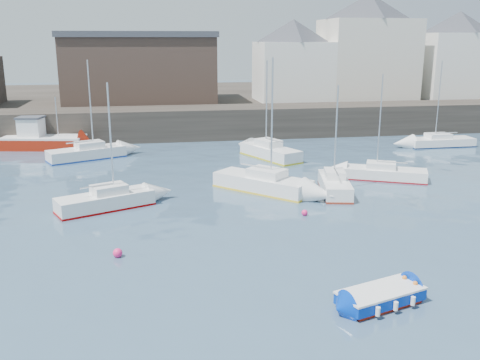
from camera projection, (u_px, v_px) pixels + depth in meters
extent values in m
plane|color=#2D4760|center=(291.00, 295.00, 20.66)|extent=(220.00, 220.00, 0.00)
cube|color=#28231E|center=(202.00, 122.00, 53.65)|extent=(90.00, 5.00, 3.00)
cube|color=#28231E|center=(189.00, 103.00, 70.84)|extent=(90.00, 32.00, 2.80)
cube|color=beige|center=(367.00, 60.00, 62.05)|extent=(10.00, 8.00, 9.00)
pyramid|color=#3A3D44|center=(370.00, 6.00, 60.55)|extent=(13.36, 13.36, 2.80)
cube|color=white|center=(456.00, 66.00, 63.53)|extent=(9.00, 7.00, 7.50)
pyramid|color=#3A3D44|center=(460.00, 22.00, 62.26)|extent=(11.88, 11.88, 2.45)
cube|color=white|center=(293.00, 72.00, 60.45)|extent=(8.00, 7.00, 6.50)
pyramid|color=#3A3D44|center=(294.00, 31.00, 59.31)|extent=(11.14, 11.14, 2.45)
cube|color=#3D2D26|center=(140.00, 70.00, 59.09)|extent=(16.00, 10.00, 7.00)
cube|color=#3A3D44|center=(138.00, 34.00, 58.12)|extent=(16.40, 10.40, 0.60)
cube|color=maroon|center=(380.00, 303.00, 19.91)|extent=(3.23, 2.11, 0.15)
cube|color=#002FB0|center=(380.00, 296.00, 19.84)|extent=(3.54, 2.35, 0.41)
cube|color=white|center=(381.00, 290.00, 19.77)|extent=(3.61, 2.40, 0.07)
cube|color=white|center=(381.00, 295.00, 19.82)|extent=(2.78, 1.75, 0.37)
cube|color=tan|center=(381.00, 292.00, 19.79)|extent=(0.53, 1.00, 0.06)
cylinder|color=white|center=(349.00, 293.00, 20.15)|extent=(0.17, 0.17, 0.33)
cylinder|color=white|center=(378.00, 312.00, 18.78)|extent=(0.17, 0.17, 0.33)
cylinder|color=white|center=(366.00, 288.00, 20.53)|extent=(0.17, 0.17, 0.33)
cylinder|color=white|center=(396.00, 306.00, 19.16)|extent=(0.17, 0.17, 0.33)
cylinder|color=white|center=(383.00, 284.00, 20.90)|extent=(0.17, 0.17, 0.33)
cylinder|color=white|center=(413.00, 301.00, 19.54)|extent=(0.17, 0.17, 0.33)
cube|color=maroon|center=(44.00, 143.00, 48.22)|extent=(7.47, 3.97, 0.98)
cube|color=white|center=(44.00, 137.00, 48.08)|extent=(7.47, 3.97, 0.18)
cube|color=white|center=(31.00, 127.00, 47.88)|extent=(2.25, 2.11, 1.60)
cube|color=#3A3D44|center=(30.00, 117.00, 47.65)|extent=(2.46, 2.32, 0.18)
cylinder|color=silver|center=(57.00, 117.00, 47.57)|extent=(0.09, 0.09, 3.55)
cube|color=white|center=(105.00, 201.00, 31.09)|extent=(5.77, 3.91, 0.91)
cube|color=#9A0100|center=(106.00, 208.00, 31.19)|extent=(5.83, 3.95, 0.12)
cube|color=white|center=(109.00, 189.00, 31.06)|extent=(2.31, 2.01, 0.50)
cylinder|color=silver|center=(111.00, 139.00, 30.46)|extent=(0.10, 0.10, 6.37)
cube|color=white|center=(262.00, 184.00, 34.79)|extent=(6.11, 6.15, 0.99)
cube|color=yellow|center=(262.00, 190.00, 34.89)|extent=(6.17, 6.21, 0.13)
cube|color=white|center=(267.00, 173.00, 34.40)|extent=(2.74, 2.74, 0.55)
cylinder|color=silver|center=(272.00, 119.00, 33.32)|extent=(0.11, 0.11, 7.55)
cube|color=white|center=(335.00, 186.00, 34.41)|extent=(2.67, 5.36, 0.92)
cube|color=maroon|center=(334.00, 192.00, 34.52)|extent=(2.70, 5.41, 0.12)
cube|color=white|center=(335.00, 174.00, 34.48)|extent=(1.58, 2.01, 0.51)
cylinder|color=silver|center=(336.00, 132.00, 34.04)|extent=(0.10, 0.10, 5.90)
cube|color=white|center=(385.00, 174.00, 37.69)|extent=(5.92, 4.07, 0.79)
cube|color=maroon|center=(384.00, 179.00, 37.78)|extent=(5.98, 4.11, 0.10)
cube|color=white|center=(381.00, 165.00, 37.61)|extent=(2.38, 2.08, 0.44)
cylinder|color=silver|center=(380.00, 122.00, 36.90)|extent=(0.09, 0.09, 6.54)
cube|color=white|center=(270.00, 152.00, 44.32)|extent=(4.30, 6.30, 0.99)
cube|color=gold|center=(270.00, 158.00, 44.43)|extent=(4.35, 6.37, 0.13)
cube|color=white|center=(268.00, 143.00, 44.37)|extent=(2.21, 2.53, 0.55)
cylinder|color=silver|center=(267.00, 104.00, 43.79)|extent=(0.11, 0.11, 6.96)
cube|color=white|center=(441.00, 142.00, 49.33)|extent=(6.08, 2.02, 0.78)
cube|color=#0B1C40|center=(440.00, 146.00, 49.42)|extent=(6.14, 2.04, 0.10)
cube|color=white|center=(438.00, 136.00, 49.12)|extent=(2.14, 1.48, 0.43)
cylinder|color=silver|center=(439.00, 100.00, 48.24)|extent=(0.09, 0.09, 6.96)
cube|color=white|center=(87.00, 154.00, 44.04)|extent=(6.43, 4.38, 0.93)
cube|color=#1A3D95|center=(87.00, 158.00, 44.14)|extent=(6.49, 4.43, 0.12)
cube|color=white|center=(90.00, 145.00, 44.03)|extent=(2.58, 2.25, 0.51)
cylinder|color=silver|center=(90.00, 104.00, 43.36)|extent=(0.10, 0.10, 7.09)
sphere|color=#FF2472|center=(118.00, 257.00, 24.32)|extent=(0.43, 0.43, 0.43)
sphere|color=#FF2472|center=(304.00, 215.00, 30.03)|extent=(0.35, 0.35, 0.35)
sphere|color=#FF2472|center=(277.00, 190.00, 35.14)|extent=(0.41, 0.41, 0.41)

